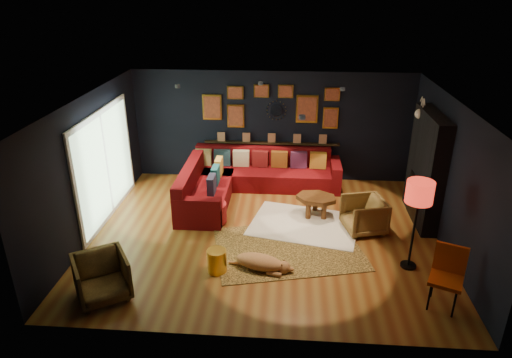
# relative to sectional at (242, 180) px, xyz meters

# --- Properties ---
(floor) EXTENTS (6.50, 6.50, 0.00)m
(floor) POSITION_rel_sectional_xyz_m (0.61, -1.81, -0.32)
(floor) COLOR #8D5E26
(floor) RESTS_ON ground
(room_walls) EXTENTS (6.50, 6.50, 6.50)m
(room_walls) POSITION_rel_sectional_xyz_m (0.61, -1.81, 1.27)
(room_walls) COLOR black
(room_walls) RESTS_ON ground
(sectional) EXTENTS (3.41, 2.69, 0.86)m
(sectional) POSITION_rel_sectional_xyz_m (0.00, 0.00, 0.00)
(sectional) COLOR maroon
(sectional) RESTS_ON ground
(ledge) EXTENTS (3.20, 0.12, 0.04)m
(ledge) POSITION_rel_sectional_xyz_m (0.61, 0.87, 0.60)
(ledge) COLOR black
(ledge) RESTS_ON room_walls
(gallery_wall) EXTENTS (3.15, 0.04, 1.02)m
(gallery_wall) POSITION_rel_sectional_xyz_m (0.60, 0.91, 1.48)
(gallery_wall) COLOR gold
(gallery_wall) RESTS_ON room_walls
(sunburst_mirror) EXTENTS (0.47, 0.16, 0.47)m
(sunburst_mirror) POSITION_rel_sectional_xyz_m (0.71, 0.91, 1.38)
(sunburst_mirror) COLOR silver
(sunburst_mirror) RESTS_ON room_walls
(fireplace) EXTENTS (0.31, 1.60, 2.20)m
(fireplace) POSITION_rel_sectional_xyz_m (3.71, -0.91, 0.70)
(fireplace) COLOR black
(fireplace) RESTS_ON ground
(deer_head) EXTENTS (0.50, 0.28, 0.45)m
(deer_head) POSITION_rel_sectional_xyz_m (3.75, -0.41, 1.73)
(deer_head) COLOR white
(deer_head) RESTS_ON fireplace
(sliding_door) EXTENTS (0.06, 2.80, 2.20)m
(sliding_door) POSITION_rel_sectional_xyz_m (-2.60, -1.21, 0.78)
(sliding_door) COLOR white
(sliding_door) RESTS_ON ground
(ceiling_spots) EXTENTS (3.30, 2.50, 0.06)m
(ceiling_spots) POSITION_rel_sectional_xyz_m (0.61, -1.01, 2.24)
(ceiling_spots) COLOR black
(ceiling_spots) RESTS_ON room_walls
(shag_rug) EXTENTS (2.34, 1.91, 0.03)m
(shag_rug) POSITION_rel_sectional_xyz_m (1.38, -1.39, -0.31)
(shag_rug) COLOR white
(shag_rug) RESTS_ON ground
(leopard_rug) EXTENTS (2.93, 2.39, 0.01)m
(leopard_rug) POSITION_rel_sectional_xyz_m (1.07, -2.28, -0.32)
(leopard_rug) COLOR gold
(leopard_rug) RESTS_ON ground
(coffee_table) EXTENTS (0.96, 0.80, 0.42)m
(coffee_table) POSITION_rel_sectional_xyz_m (1.61, -0.99, 0.04)
(coffee_table) COLOR #593513
(coffee_table) RESTS_ON shag_rug
(pouf) EXTENTS (0.59, 0.59, 0.39)m
(pouf) POSITION_rel_sectional_xyz_m (-0.46, -1.42, -0.10)
(pouf) COLOR #A51B21
(pouf) RESTS_ON shag_rug
(armchair_left) EXTENTS (1.01, 1.00, 0.77)m
(armchair_left) POSITION_rel_sectional_xyz_m (-1.73, -3.86, 0.06)
(armchair_left) COLOR gold
(armchair_left) RESTS_ON ground
(armchair_right) EXTENTS (0.84, 0.88, 0.75)m
(armchair_right) POSITION_rel_sectional_xyz_m (2.50, -1.52, 0.05)
(armchair_right) COLOR gold
(armchair_right) RESTS_ON ground
(gold_stool) EXTENTS (0.32, 0.32, 0.41)m
(gold_stool) POSITION_rel_sectional_xyz_m (-0.11, -3.07, -0.12)
(gold_stool) COLOR gold
(gold_stool) RESTS_ON ground
(orange_chair) EXTENTS (0.60, 0.60, 0.96)m
(orange_chair) POSITION_rel_sectional_xyz_m (3.40, -3.63, 0.25)
(orange_chair) COLOR black
(orange_chair) RESTS_ON ground
(floor_lamp) EXTENTS (0.44, 0.44, 1.58)m
(floor_lamp) POSITION_rel_sectional_xyz_m (3.11, -2.68, 1.01)
(floor_lamp) COLOR black
(floor_lamp) RESTS_ON ground
(dog) EXTENTS (1.23, 0.83, 0.36)m
(dog) POSITION_rel_sectional_xyz_m (0.59, -2.95, -0.13)
(dog) COLOR tan
(dog) RESTS_ON leopard_rug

